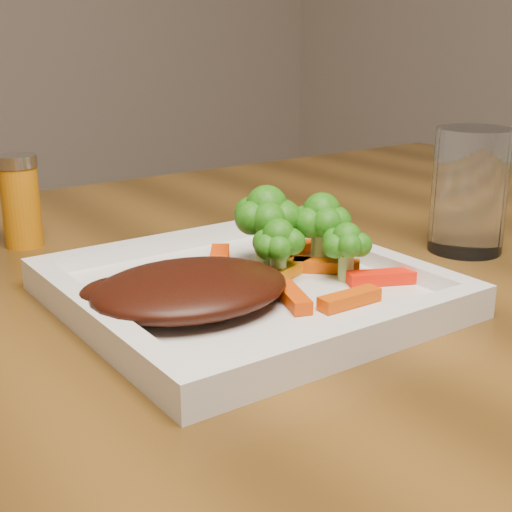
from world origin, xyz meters
TOP-DOWN VIEW (x-y plane):
  - plate at (0.25, -0.12)m, footprint 0.27×0.27m
  - steak at (0.19, -0.13)m, footprint 0.16×0.13m
  - broccoli_0 at (0.30, -0.09)m, footprint 0.07×0.07m
  - broccoli_1 at (0.33, -0.11)m, footprint 0.08×0.08m
  - broccoli_2 at (0.33, -0.16)m, footprint 0.05×0.05m
  - broccoli_3 at (0.28, -0.12)m, footprint 0.06×0.06m
  - carrot_0 at (0.29, -0.20)m, footprint 0.05×0.01m
  - carrot_1 at (0.35, -0.18)m, footprint 0.06×0.04m
  - carrot_2 at (0.26, -0.17)m, footprint 0.03×0.05m
  - carrot_3 at (0.35, -0.08)m, footprint 0.06×0.02m
  - carrot_4 at (0.26, -0.06)m, footprint 0.05×0.06m
  - carrot_5 at (0.33, -0.13)m, footprint 0.05×0.05m
  - carrot_6 at (0.30, -0.12)m, footprint 0.05×0.03m
  - spice_shaker at (0.16, 0.13)m, footprint 0.05×0.05m
  - drinking_glass at (0.50, -0.13)m, footprint 0.07×0.07m

SIDE VIEW (x-z plane):
  - plate at x=0.25m, z-range 0.75..0.76m
  - carrot_0 at x=0.29m, z-range 0.76..0.77m
  - carrot_1 at x=0.35m, z-range 0.76..0.77m
  - carrot_2 at x=0.26m, z-range 0.76..0.77m
  - carrot_3 at x=0.35m, z-range 0.76..0.77m
  - carrot_4 at x=0.26m, z-range 0.76..0.77m
  - carrot_5 at x=0.33m, z-range 0.76..0.77m
  - carrot_6 at x=0.30m, z-range 0.76..0.77m
  - steak at x=0.19m, z-range 0.76..0.79m
  - broccoli_2 at x=0.33m, z-range 0.76..0.82m
  - broccoli_3 at x=0.28m, z-range 0.76..0.82m
  - broccoli_1 at x=0.33m, z-range 0.76..0.83m
  - spice_shaker at x=0.16m, z-range 0.75..0.84m
  - broccoli_0 at x=0.30m, z-range 0.76..0.83m
  - drinking_glass at x=0.50m, z-range 0.75..0.87m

